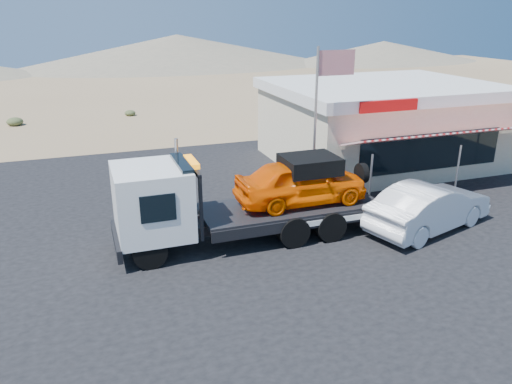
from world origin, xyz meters
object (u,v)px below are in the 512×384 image
white_sedan (429,207)px  jerky_store (380,122)px  flagpole (321,109)px  tow_truck (244,195)px

white_sedan → jerky_store: (3.01, 7.88, 1.15)m
jerky_store → flagpole: flagpole is taller
tow_truck → jerky_store: jerky_store is taller
tow_truck → flagpole: (3.69, 2.02, 2.20)m
tow_truck → flagpole: size_ratio=1.45×
white_sedan → jerky_store: bearing=-37.8°
tow_truck → flagpole: bearing=28.7°
tow_truck → jerky_store: 11.31m
tow_truck → white_sedan: size_ratio=1.75×
flagpole → tow_truck: bearing=-151.3°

